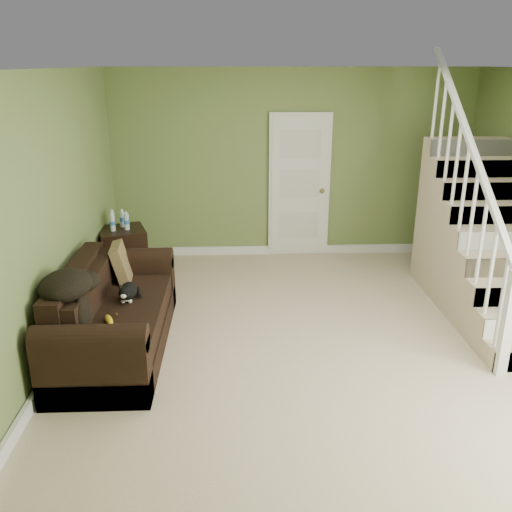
{
  "coord_description": "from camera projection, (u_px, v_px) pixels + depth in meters",
  "views": [
    {
      "loc": [
        -0.81,
        -4.77,
        2.65
      ],
      "look_at": [
        -0.61,
        0.14,
        0.89
      ],
      "focal_mm": 38.0,
      "sensor_mm": 36.0,
      "label": 1
    }
  ],
  "objects": [
    {
      "name": "floor",
      "position": [
        318.0,
        344.0,
        5.41
      ],
      "size": [
        5.0,
        5.5,
        0.01
      ],
      "primitive_type": "cube",
      "color": "tan",
      "rests_on": "ground"
    },
    {
      "name": "ceiling",
      "position": [
        330.0,
        69.0,
        4.53
      ],
      "size": [
        5.0,
        5.5,
        0.01
      ],
      "primitive_type": "cube",
      "color": "white",
      "rests_on": "wall_back"
    },
    {
      "name": "wall_back",
      "position": [
        292.0,
        165.0,
        7.56
      ],
      "size": [
        5.0,
        0.04,
        2.6
      ],
      "primitive_type": "cube",
      "color": "olive",
      "rests_on": "floor"
    },
    {
      "name": "wall_front",
      "position": [
        422.0,
        388.0,
        2.38
      ],
      "size": [
        5.0,
        0.04,
        2.6
      ],
      "primitive_type": "cube",
      "color": "olive",
      "rests_on": "floor"
    },
    {
      "name": "wall_left",
      "position": [
        48.0,
        221.0,
        4.87
      ],
      "size": [
        0.04,
        5.5,
        2.6
      ],
      "primitive_type": "cube",
      "color": "olive",
      "rests_on": "floor"
    },
    {
      "name": "baseboard_back",
      "position": [
        291.0,
        250.0,
        7.95
      ],
      "size": [
        5.0,
        0.04,
        0.12
      ],
      "primitive_type": "cube",
      "color": "white",
      "rests_on": "floor"
    },
    {
      "name": "baseboard_left",
      "position": [
        67.0,
        343.0,
        5.29
      ],
      "size": [
        0.04,
        5.5,
        0.12
      ],
      "primitive_type": "cube",
      "color": "white",
      "rests_on": "floor"
    },
    {
      "name": "door",
      "position": [
        299.0,
        186.0,
        7.62
      ],
      "size": [
        0.86,
        0.12,
        2.02
      ],
      "color": "white",
      "rests_on": "floor"
    },
    {
      "name": "staircase",
      "position": [
        481.0,
        249.0,
        6.18
      ],
      "size": [
        1.0,
        2.51,
        2.82
      ],
      "color": "tan",
      "rests_on": "floor"
    },
    {
      "name": "sofa",
      "position": [
        112.0,
        318.0,
        5.24
      ],
      "size": [
        0.91,
        2.11,
        0.83
      ],
      "color": "black",
      "rests_on": "floor"
    },
    {
      "name": "side_table",
      "position": [
        123.0,
        253.0,
        6.94
      ],
      "size": [
        0.7,
        0.7,
        0.9
      ],
      "rotation": [
        0.0,
        0.0,
        0.32
      ],
      "color": "black",
      "rests_on": "floor"
    },
    {
      "name": "cat",
      "position": [
        128.0,
        292.0,
        5.29
      ],
      "size": [
        0.21,
        0.45,
        0.22
      ],
      "rotation": [
        0.0,
        0.0,
        -0.03
      ],
      "color": "black",
      "rests_on": "sofa"
    },
    {
      "name": "banana",
      "position": [
        109.0,
        320.0,
        4.83
      ],
      "size": [
        0.14,
        0.22,
        0.06
      ],
      "primitive_type": "ellipsoid",
      "rotation": [
        0.0,
        0.0,
        0.39
      ],
      "color": "gold",
      "rests_on": "sofa"
    },
    {
      "name": "throw_pillow",
      "position": [
        121.0,
        263.0,
        5.77
      ],
      "size": [
        0.24,
        0.43,
        0.43
      ],
      "primitive_type": "cube",
      "rotation": [
        0.0,
        -0.24,
        0.09
      ],
      "color": "#4A351D",
      "rests_on": "sofa"
    },
    {
      "name": "throw_blanket",
      "position": [
        65.0,
        285.0,
        4.61
      ],
      "size": [
        0.59,
        0.67,
        0.23
      ],
      "primitive_type": "ellipsoid",
      "rotation": [
        0.0,
        0.0,
        -0.34
      ],
      "color": "black",
      "rests_on": "sofa"
    }
  ]
}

